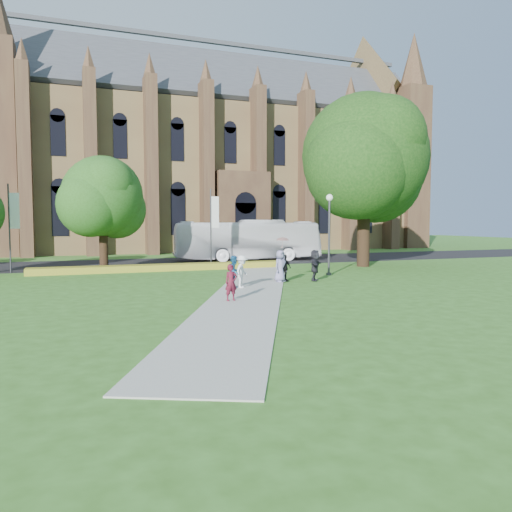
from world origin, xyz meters
name	(u,v)px	position (x,y,z in m)	size (l,w,h in m)	color
ground	(257,295)	(0.00, 0.00, 0.00)	(160.00, 160.00, 0.00)	#325D1B
road	(173,262)	(0.00, 20.00, 0.01)	(160.00, 10.00, 0.02)	black
footpath	(249,292)	(0.00, 1.00, 0.02)	(3.20, 30.00, 0.04)	#B2B2A8
flower_hedge	(164,267)	(-2.00, 13.20, 0.23)	(18.00, 1.40, 0.45)	gold
cathedral	(219,147)	(10.00, 39.73, 12.98)	(52.60, 18.25, 28.00)	brown
streetlamp	(329,224)	(7.50, 6.50, 3.30)	(0.44, 0.44, 5.24)	#38383D
large_tree	(365,157)	(13.00, 11.00, 8.37)	(9.60, 9.60, 13.20)	#332114
street_tree_1	(103,196)	(-6.00, 14.50, 5.22)	(5.60, 5.60, 8.05)	#332114
banner_pole_0	(212,223)	(2.11, 15.20, 3.39)	(0.70, 0.10, 6.00)	#38383D
banner_pole_1	(11,223)	(-11.89, 15.20, 3.39)	(0.70, 0.10, 6.00)	#38383D
tour_coach	(247,240)	(6.56, 19.57, 1.82)	(3.03, 12.94, 3.60)	white
pedestrian_0	(231,283)	(-1.75, -1.49, 0.84)	(0.58, 0.38, 1.59)	#571424
pedestrian_1	(234,272)	(-0.34, 2.32, 0.89)	(0.82, 0.64, 1.69)	#1C5A8E
pedestrian_2	(242,272)	(0.07, 2.33, 0.89)	(1.10, 0.63, 1.70)	white
pedestrian_3	(285,268)	(3.29, 4.13, 0.81)	(0.90, 0.38, 1.54)	black
pedestrian_4	(280,266)	(2.97, 4.00, 0.95)	(0.88, 0.58, 1.81)	gray
pedestrian_5	(315,265)	(5.08, 3.80, 0.94)	(1.67, 0.53, 1.80)	#24232A
parasol	(283,244)	(3.15, 4.10, 2.17)	(0.73, 0.73, 0.64)	#CE91AF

